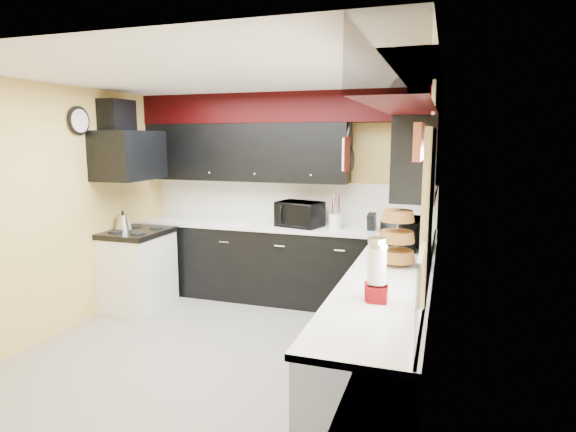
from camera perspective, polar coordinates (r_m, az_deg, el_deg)
The scene contains 35 objects.
ground at distance 4.74m, azimuth -7.14°, elevation -15.43°, with size 3.60×3.60×0.00m, color gray.
wall_back at distance 6.03m, azimuth -0.02°, elevation 2.33°, with size 3.60×0.06×2.50m, color #E0C666.
wall_right at distance 3.95m, azimuth 16.80°, elevation -1.72°, with size 0.06×3.60×2.50m, color #E0C666.
wall_left at distance 5.40m, azimuth -24.94°, elevation 0.66°, with size 0.06×3.60×2.50m, color #E0C666.
ceiling at distance 4.35m, azimuth -7.82°, elevation 16.11°, with size 3.60×3.60×0.06m, color white.
cab_back at distance 5.90m, azimuth -0.94°, elevation -5.74°, with size 3.60×0.60×0.90m, color black.
cab_right at distance 3.91m, azimuth 11.57°, elevation -13.89°, with size 0.60×3.00×0.90m, color black.
counter_back at distance 5.80m, azimuth -0.95°, elevation -1.25°, with size 3.62×0.64×0.04m, color white.
counter_right at distance 3.75m, azimuth 11.81°, elevation -7.27°, with size 0.64×3.02×0.04m, color white.
splash_back at distance 6.03m, azimuth -0.05°, elevation 1.75°, with size 3.60×0.02×0.50m, color white.
splash_right at distance 3.96m, azimuth 16.61°, elevation -2.56°, with size 0.02×3.60×0.50m, color white.
upper_back at distance 6.00m, azimuth -5.13°, elevation 7.53°, with size 2.60×0.35×0.70m, color black.
upper_right at distance 4.79m, azimuth 15.33°, elevation 6.83°, with size 0.35×1.80×0.70m, color black.
soffit_back at distance 5.83m, azimuth -0.59°, elevation 12.68°, with size 3.60×0.36×0.35m, color black.
soffit_right at distance 3.73m, azimuth 14.65°, elevation 14.37°, with size 0.36×3.24×0.35m, color black.
stove at distance 5.94m, azimuth -17.31°, elevation -6.27°, with size 0.60×0.75×0.86m, color white.
cooktop at distance 5.84m, azimuth -17.52°, elevation -1.91°, with size 0.62×0.77×0.06m, color black.
hood at distance 5.77m, azimuth -18.36°, elevation 6.84°, with size 0.50×0.78×0.55m, color black.
hood_duct at distance 5.85m, azimuth -19.61°, elevation 10.92°, with size 0.24×0.40×0.40m, color black.
window at distance 3.01m, azimuth 16.26°, elevation 0.80°, with size 0.03×0.86×0.96m, color white, non-canonical shape.
valance at distance 2.98m, azimuth 15.54°, elevation 8.48°, with size 0.04×0.88×0.20m, color red.
pan_top at distance 5.53m, azimuth 7.34°, elevation 9.43°, with size 0.03×0.22×0.40m, color black, non-canonical shape.
pan_mid at distance 5.41m, azimuth 7.02°, elevation 6.79°, with size 0.03×0.28×0.46m, color black, non-canonical shape.
pan_low at distance 5.67m, azimuth 7.54°, elevation 6.58°, with size 0.03×0.24×0.42m, color black, non-canonical shape.
cut_board at distance 5.29m, azimuth 6.88°, elevation 7.28°, with size 0.03×0.26×0.35m, color white.
baskets at distance 4.03m, azimuth 12.79°, elevation -2.36°, with size 0.27×0.27×0.50m, color brown, non-canonical shape.
clock at distance 5.52m, azimuth -23.56°, elevation 10.31°, with size 0.03×0.30×0.30m, color black, non-canonical shape.
deco_plate at distance 3.54m, azimuth 16.89°, elevation 13.34°, with size 0.03×0.24×0.24m, color white, non-canonical shape.
toaster_oven at distance 5.68m, azimuth 1.35°, elevation 0.23°, with size 0.51×0.42×0.29m, color black.
microwave at distance 4.70m, azimuth 13.82°, elevation -1.98°, with size 0.51×0.34×0.28m, color black.
utensil_crock at distance 5.59m, azimuth 5.66°, elevation -0.62°, with size 0.16×0.16×0.17m, color white.
knife_block at distance 5.51m, azimuth 9.88°, elevation -0.71°, with size 0.09×0.12×0.19m, color black.
kettle at distance 5.93m, azimuth -18.96°, elevation -0.68°, with size 0.19×0.19×0.17m, color #A7A7AB, non-canonical shape.
dispenser_a at distance 3.16m, azimuth 10.37°, elevation -6.46°, with size 0.14×0.14×0.37m, color #690113, non-canonical shape.
dispenser_b at distance 3.12m, azimuth 10.64°, elevation -7.01°, with size 0.12×0.12×0.34m, color #580707, non-canonical shape.
Camera 1 is at (1.88, -3.88, 1.97)m, focal length 30.00 mm.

